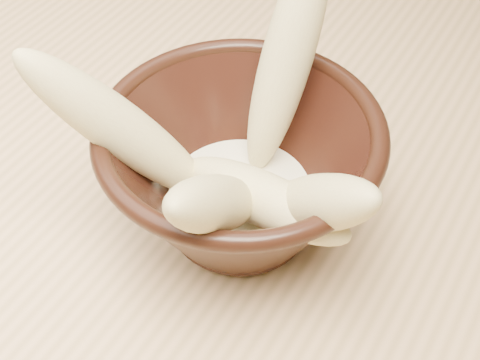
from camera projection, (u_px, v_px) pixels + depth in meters
name	position (u px, v px, depth m)	size (l,w,h in m)	color
table	(366.00, 312.00, 0.56)	(1.20, 0.80, 0.75)	#E1B17B
bowl	(240.00, 171.00, 0.48)	(0.20, 0.20, 0.11)	black
milk_puddle	(240.00, 196.00, 0.50)	(0.11, 0.11, 0.02)	#F6EDC6
banana_upright	(288.00, 56.00, 0.47)	(0.04, 0.04, 0.18)	#CFBA7A
banana_left	(121.00, 130.00, 0.45)	(0.04, 0.04, 0.17)	#CFBA7A
banana_right	(316.00, 203.00, 0.42)	(0.04, 0.04, 0.14)	#CFBA7A
banana_across	(262.00, 199.00, 0.45)	(0.04, 0.04, 0.14)	#CFBA7A
banana_front	(216.00, 204.00, 0.42)	(0.04, 0.04, 0.16)	#CFBA7A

